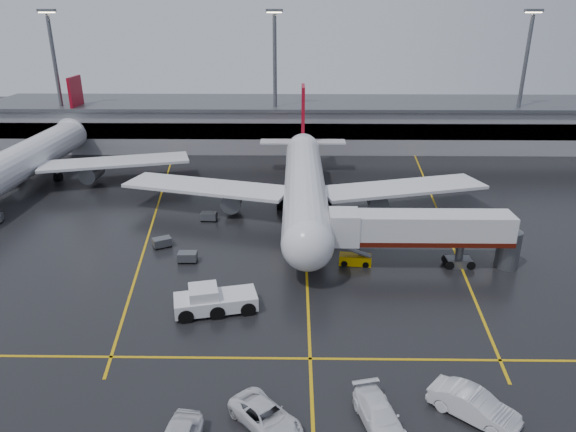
{
  "coord_description": "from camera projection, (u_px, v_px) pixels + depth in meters",
  "views": [
    {
      "loc": [
        -1.24,
        -55.45,
        25.05
      ],
      "look_at": [
        -2.0,
        -2.0,
        4.0
      ],
      "focal_mm": 32.49,
      "sensor_mm": 36.0,
      "label": 1
    }
  ],
  "objects": [
    {
      "name": "baggage_cart_b",
      "position": [
        162.0,
        242.0,
        59.16
      ],
      "size": [
        2.38,
        2.1,
        1.12
      ],
      "color": "#595B60",
      "rests_on": "ground"
    },
    {
      "name": "light_mast_mid",
      "position": [
        275.0,
        74.0,
        94.58
      ],
      "size": [
        3.0,
        1.2,
        25.45
      ],
      "color": "#595B60",
      "rests_on": "ground"
    },
    {
      "name": "service_van_b",
      "position": [
        379.0,
        415.0,
        33.54
      ],
      "size": [
        3.44,
        5.84,
        1.59
      ],
      "primitive_type": "imported",
      "rotation": [
        0.0,
        0.0,
        0.24
      ],
      "color": "white",
      "rests_on": "ground"
    },
    {
      "name": "apron_line_stop",
      "position": [
        310.0,
        359.0,
        40.27
      ],
      "size": [
        60.0,
        0.25,
        0.02
      ],
      "primitive_type": "cube",
      "color": "gold",
      "rests_on": "ground"
    },
    {
      "name": "baggage_cart_a",
      "position": [
        187.0,
        257.0,
        55.64
      ],
      "size": [
        2.03,
        1.35,
        1.12
      ],
      "color": "#595B60",
      "rests_on": "ground"
    },
    {
      "name": "jet_bridge",
      "position": [
        422.0,
        232.0,
        53.57
      ],
      "size": [
        19.9,
        3.4,
        6.05
      ],
      "color": "silver",
      "rests_on": "ground"
    },
    {
      "name": "ground",
      "position": [
        305.0,
        242.0,
        60.75
      ],
      "size": [
        220.0,
        220.0,
        0.0
      ],
      "primitive_type": "plane",
      "color": "black",
      "rests_on": "ground"
    },
    {
      "name": "main_airliner",
      "position": [
        304.0,
        182.0,
        68.23
      ],
      "size": [
        48.8,
        45.6,
        14.1
      ],
      "color": "silver",
      "rests_on": "ground"
    },
    {
      "name": "apron_line_centre",
      "position": [
        305.0,
        242.0,
        60.74
      ],
      "size": [
        0.25,
        90.0,
        0.02
      ],
      "primitive_type": "cube",
      "color": "gold",
      "rests_on": "ground"
    },
    {
      "name": "baggage_cart_c",
      "position": [
        209.0,
        216.0,
        66.64
      ],
      "size": [
        2.08,
        1.43,
        1.12
      ],
      "color": "#595B60",
      "rests_on": "ground"
    },
    {
      "name": "apron_line_right",
      "position": [
        438.0,
        212.0,
        69.81
      ],
      "size": [
        7.57,
        69.64,
        0.02
      ],
      "primitive_type": "cube",
      "rotation": [
        0.0,
        0.0,
        -0.1
      ],
      "color": "gold",
      "rests_on": "ground"
    },
    {
      "name": "belt_loader",
      "position": [
        355.0,
        259.0,
        55.23
      ],
      "size": [
        3.5,
        1.91,
        2.13
      ],
      "color": "#E8AE00",
      "rests_on": "ground"
    },
    {
      "name": "light_mast_left",
      "position": [
        56.0,
        73.0,
        95.11
      ],
      "size": [
        3.0,
        1.2,
        25.45
      ],
      "color": "#595B60",
      "rests_on": "ground"
    },
    {
      "name": "service_van_a",
      "position": [
        266.0,
        417.0,
        33.46
      ],
      "size": [
        5.59,
        5.77,
        1.53
      ],
      "primitive_type": "imported",
      "rotation": [
        0.0,
        0.0,
        0.74
      ],
      "color": "silver",
      "rests_on": "ground"
    },
    {
      "name": "light_mast_right",
      "position": [
        524.0,
        74.0,
        93.99
      ],
      "size": [
        3.0,
        1.2,
        25.45
      ],
      "color": "#595B60",
      "rests_on": "ground"
    },
    {
      "name": "second_airliner",
      "position": [
        30.0,
        157.0,
        79.94
      ],
      "size": [
        48.8,
        45.6,
        14.1
      ],
      "color": "silver",
      "rests_on": "ground"
    },
    {
      "name": "pushback_tractor",
      "position": [
        213.0,
        301.0,
        46.32
      ],
      "size": [
        7.75,
        4.61,
        2.6
      ],
      "color": "silver",
      "rests_on": "ground"
    },
    {
      "name": "apron_line_left",
      "position": [
        156.0,
        210.0,
        70.31
      ],
      "size": [
        9.99,
        69.35,
        0.02
      ],
      "primitive_type": "cube",
      "rotation": [
        0.0,
        0.0,
        0.14
      ],
      "color": "gold",
      "rests_on": "ground"
    },
    {
      "name": "service_van_c",
      "position": [
        474.0,
        405.0,
        34.14
      ],
      "size": [
        5.79,
        5.38,
        1.94
      ],
      "primitive_type": "imported",
      "rotation": [
        0.0,
        0.0,
        0.86
      ],
      "color": "silver",
      "rests_on": "ground"
    },
    {
      "name": "terminal",
      "position": [
        302.0,
        123.0,
        103.76
      ],
      "size": [
        122.0,
        19.0,
        8.6
      ],
      "color": "gray",
      "rests_on": "ground"
    }
  ]
}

